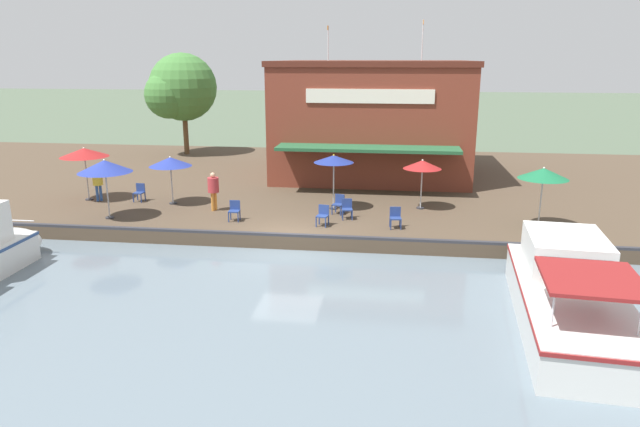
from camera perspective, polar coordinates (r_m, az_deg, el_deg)
name	(u,v)px	position (r m, az deg, el deg)	size (l,w,h in m)	color
ground_plane	(288,252)	(22.10, -3.27, -3.83)	(220.00, 220.00, 0.00)	#4C5B47
quay_deck	(323,184)	(32.50, 0.33, 2.99)	(22.00, 56.00, 0.60)	#4C3D2D
quay_edge_fender	(288,235)	(21.99, -3.25, -2.15)	(0.20, 50.40, 0.10)	#2D2D33
waterfront_restaurant	(373,118)	(34.02, 5.31, 9.52)	(11.62, 10.88, 8.69)	brown
patio_umbrella_mid_patio_left	(422,165)	(25.93, 10.20, 4.83)	(1.71, 1.71, 2.27)	#B7B7B7
patio_umbrella_near_quay_edge	(544,174)	(24.26, 21.45, 3.74)	(1.96, 1.96, 2.48)	#B7B7B7
patio_umbrella_mid_patio_right	(334,159)	(25.43, 1.38, 5.45)	(1.78, 1.78, 2.50)	#B7B7B7
patio_umbrella_by_entrance	(170,162)	(27.28, -14.75, 5.02)	(1.95, 1.95, 2.26)	#B7B7B7
patio_umbrella_far_corner	(84,153)	(29.32, -22.52, 5.65)	(2.25, 2.25, 2.56)	#B7B7B7
patio_umbrella_back_row	(105,166)	(25.53, -20.73, 4.44)	(2.24, 2.24, 2.56)	#B7B7B7
cafe_chair_mid_patio	(323,214)	(23.20, 0.29, -0.09)	(0.51, 0.51, 0.85)	navy
cafe_chair_far_corner_seat	(234,210)	(24.21, -8.55, 0.39)	(0.47, 0.47, 0.85)	navy
cafe_chair_beside_entrance	(140,191)	(28.53, -17.60, 2.12)	(0.46, 0.46, 0.85)	navy
cafe_chair_facing_river	(339,203)	(25.03, 1.89, 1.05)	(0.55, 0.55, 0.85)	navy
cafe_chair_under_first_umbrella	(347,208)	(24.25, 2.72, 0.57)	(0.51, 0.51, 0.85)	navy
cafe_chair_back_row_seat	(395,217)	(23.08, 7.55, -0.30)	(0.48, 0.48, 0.85)	navy
person_at_quay_edge	(98,180)	(29.09, -21.35, 3.11)	(0.46, 0.46, 1.63)	#2D5193
person_near_entrance	(213,187)	(25.83, -10.62, 2.66)	(0.49, 0.49, 1.74)	orange
motorboat_outer_channel	(564,287)	(17.94, 23.24, -6.78)	(9.00, 3.35, 2.23)	silver
tree_downstream_bank	(179,89)	(41.44, -13.89, 11.98)	(4.89, 4.65, 7.00)	brown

